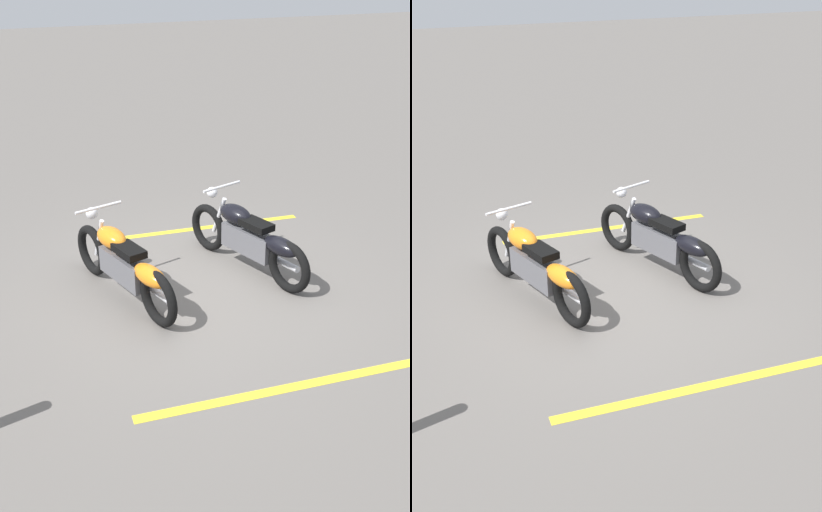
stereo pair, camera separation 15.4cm
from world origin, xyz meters
TOP-DOWN VIEW (x-y plane):
  - ground_plane at (0.00, 0.00)m, footprint 60.00×60.00m
  - motorcycle_bright_foreground at (-0.14, -0.83)m, footprint 2.18×0.82m
  - motorcycle_dark_foreground at (-0.25, 0.87)m, footprint 2.16×0.86m
  - parking_stripe_near at (-1.77, 0.76)m, footprint 0.39×3.20m
  - parking_stripe_mid at (2.13, 0.21)m, footprint 0.39×3.20m

SIDE VIEW (x-z plane):
  - ground_plane at x=0.00m, z-range 0.00..0.00m
  - parking_stripe_near at x=-1.77m, z-range 0.00..0.01m
  - parking_stripe_mid at x=2.13m, z-range 0.00..0.01m
  - motorcycle_bright_foreground at x=-0.14m, z-range -0.06..0.98m
  - motorcycle_dark_foreground at x=-0.25m, z-range -0.06..0.98m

